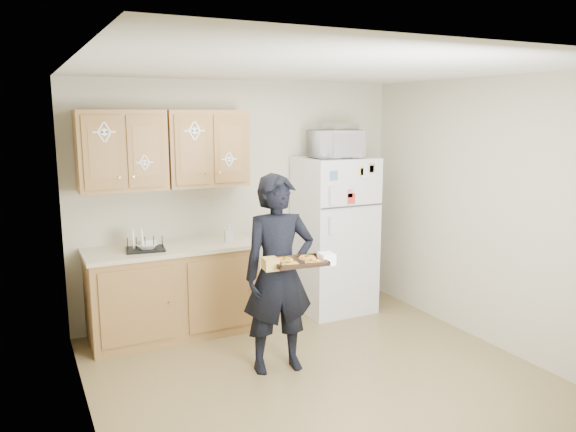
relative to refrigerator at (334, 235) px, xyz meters
The scene contains 23 objects.
floor 1.92m from the refrigerator, 123.60° to the right, with size 3.60×3.60×0.00m, color brown.
ceiling 2.38m from the refrigerator, 123.60° to the right, with size 3.60×3.60×0.00m, color silver.
wall_back 1.10m from the refrigerator, 158.72° to the left, with size 3.60×0.04×2.50m, color #B2AB90.
wall_front 3.39m from the refrigerator, 106.39° to the right, with size 3.60×0.04×2.50m, color #B2AB90.
wall_left 3.13m from the refrigerator, 152.53° to the right, with size 0.04×3.60×2.50m, color #B2AB90.
wall_right 1.71m from the refrigerator, 59.27° to the right, with size 0.04×3.60×2.50m, color #B2AB90.
refrigerator is the anchor object (origin of this frame).
base_cabinet 1.85m from the refrigerator, behind, with size 1.60×0.60×0.86m, color brown.
countertop 1.80m from the refrigerator, behind, with size 1.64×0.64×0.04m, color beige.
upper_cab_left 2.41m from the refrigerator, behind, with size 0.80×0.33×0.75m, color brown.
upper_cab_right 1.70m from the refrigerator, behind, with size 0.80×0.33×0.75m, color brown.
cereal_box 0.89m from the refrigerator, 24.99° to the left, with size 0.20×0.07×0.32m, color gold.
person 1.61m from the refrigerator, 137.51° to the right, with size 0.61×0.40×1.68m, color black.
baking_tray 1.81m from the refrigerator, 129.71° to the right, with size 0.41×0.30×0.04m, color black.
pizza_front_left 1.92m from the refrigerator, 131.02° to the right, with size 0.14×0.14×0.02m, color orange.
pizza_front_right 1.82m from the refrigerator, 125.98° to the right, with size 0.14×0.14×0.02m, color orange.
pizza_back_left 1.81m from the refrigerator, 133.47° to the right, with size 0.14×0.14×0.02m, color orange.
pizza_back_right 1.70m from the refrigerator, 128.23° to the right, with size 0.14×0.14×0.02m, color orange.
microwave 1.00m from the refrigerator, 117.62° to the right, with size 0.53×0.36×0.29m, color silver.
foil_pan 1.18m from the refrigerator, 21.16° to the right, with size 0.32×0.22×0.07m, color #A9AAB0.
dish_rack 2.06m from the refrigerator, behind, with size 0.35×0.26×0.14m, color black.
bowl 2.04m from the refrigerator, behind, with size 0.21×0.21×0.05m, color white.
soap_bottle 1.24m from the refrigerator, behind, with size 0.08×0.08×0.18m, color silver.
Camera 1 is at (-2.17, -3.76, 2.17)m, focal length 35.00 mm.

